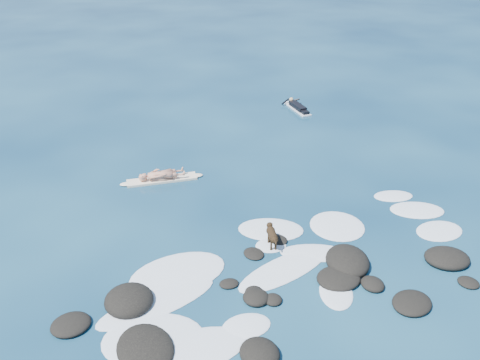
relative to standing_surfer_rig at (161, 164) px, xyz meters
name	(u,v)px	position (x,y,z in m)	size (l,w,h in m)	color
ground	(285,255)	(3.01, -6.55, -0.80)	(160.00, 160.00, 0.00)	#0A2642
reef_rocks	(266,300)	(1.58, -8.63, -0.68)	(13.57, 6.28, 0.63)	black
breaking_foam	(260,275)	(1.86, -7.31, -0.79)	(13.96, 7.21, 0.12)	white
standing_surfer_rig	(161,164)	(0.00, 0.00, 0.00)	(3.55, 0.73, 2.02)	#FDECCA
paddling_surfer_rig	(297,107)	(8.86, 6.28, -0.64)	(1.18, 2.64, 0.46)	white
dog	(272,234)	(2.76, -5.93, -0.30)	(0.40, 1.19, 0.75)	black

